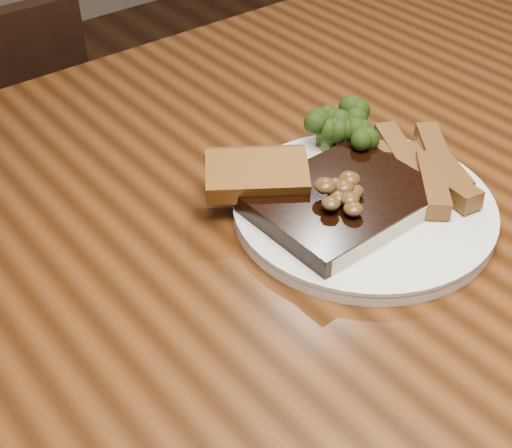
{
  "coord_description": "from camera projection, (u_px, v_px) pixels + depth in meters",
  "views": [
    {
      "loc": [
        -0.33,
        -0.42,
        1.2
      ],
      "look_at": [
        -0.0,
        -0.01,
        0.78
      ],
      "focal_mm": 50.0,
      "sensor_mm": 36.0,
      "label": 1
    }
  ],
  "objects": [
    {
      "name": "steak_bone",
      "position": [
        385.0,
        234.0,
        0.68
      ],
      "size": [
        0.15,
        0.02,
        0.02
      ],
      "primitive_type": "cube",
      "rotation": [
        0.0,
        0.0,
        0.02
      ],
      "color": "beige",
      "rests_on": "plate"
    },
    {
      "name": "mushroom_pile",
      "position": [
        344.0,
        185.0,
        0.69
      ],
      "size": [
        0.06,
        0.06,
        0.03
      ],
      "primitive_type": null,
      "color": "brown",
      "rests_on": "steak"
    },
    {
      "name": "dining_table",
      "position": [
        250.0,
        306.0,
        0.76
      ],
      "size": [
        1.6,
        0.9,
        0.75
      ],
      "color": "#552B11",
      "rests_on": "ground"
    },
    {
      "name": "garlic_bread",
      "position": [
        257.0,
        191.0,
        0.73
      ],
      "size": [
        0.12,
        0.1,
        0.02
      ],
      "primitive_type": "cube",
      "rotation": [
        0.0,
        0.0,
        -0.61
      ],
      "color": "brown",
      "rests_on": "plate"
    },
    {
      "name": "steak",
      "position": [
        342.0,
        202.0,
        0.71
      ],
      "size": [
        0.17,
        0.13,
        0.03
      ],
      "primitive_type": "cube",
      "rotation": [
        0.0,
        0.0,
        0.02
      ],
      "color": "black",
      "rests_on": "plate"
    },
    {
      "name": "plate",
      "position": [
        363.0,
        209.0,
        0.73
      ],
      "size": [
        0.3,
        0.3,
        0.01
      ],
      "primitive_type": "cylinder",
      "rotation": [
        0.0,
        0.0,
        -0.11
      ],
      "color": "white",
      "rests_on": "dining_table"
    },
    {
      "name": "potato_wedges",
      "position": [
        406.0,
        179.0,
        0.74
      ],
      "size": [
        0.12,
        0.12,
        0.02
      ],
      "primitive_type": null,
      "color": "brown",
      "rests_on": "plate"
    },
    {
      "name": "broccoli_cluster",
      "position": [
        348.0,
        138.0,
        0.79
      ],
      "size": [
        0.08,
        0.08,
        0.04
      ],
      "primitive_type": null,
      "color": "#243A0D",
      "rests_on": "plate"
    }
  ]
}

